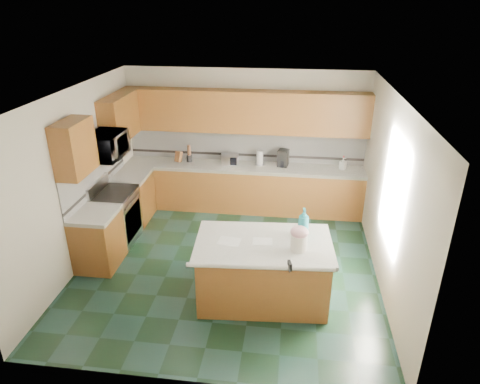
# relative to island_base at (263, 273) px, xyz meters

# --- Properties ---
(floor) EXTENTS (4.60, 4.60, 0.00)m
(floor) POSITION_rel_island_base_xyz_m (-0.61, 0.76, -0.43)
(floor) COLOR black
(floor) RESTS_ON ground
(ceiling) EXTENTS (4.60, 4.60, 0.00)m
(ceiling) POSITION_rel_island_base_xyz_m (-0.61, 0.76, 2.27)
(ceiling) COLOR white
(ceiling) RESTS_ON ground
(wall_back) EXTENTS (4.60, 0.04, 2.70)m
(wall_back) POSITION_rel_island_base_xyz_m (-0.61, 3.08, 0.92)
(wall_back) COLOR beige
(wall_back) RESTS_ON ground
(wall_front) EXTENTS (4.60, 0.04, 2.70)m
(wall_front) POSITION_rel_island_base_xyz_m (-0.61, -1.56, 0.92)
(wall_front) COLOR beige
(wall_front) RESTS_ON ground
(wall_left) EXTENTS (0.04, 4.60, 2.70)m
(wall_left) POSITION_rel_island_base_xyz_m (-2.93, 0.76, 0.92)
(wall_left) COLOR beige
(wall_left) RESTS_ON ground
(wall_right) EXTENTS (0.04, 4.60, 2.70)m
(wall_right) POSITION_rel_island_base_xyz_m (1.71, 0.76, 0.92)
(wall_right) COLOR beige
(wall_right) RESTS_ON ground
(back_base_cab) EXTENTS (4.60, 0.60, 0.86)m
(back_base_cab) POSITION_rel_island_base_xyz_m (-0.61, 2.76, 0.00)
(back_base_cab) COLOR #4C2C0E
(back_base_cab) RESTS_ON ground
(back_countertop) EXTENTS (4.60, 0.64, 0.06)m
(back_countertop) POSITION_rel_island_base_xyz_m (-0.61, 2.76, 0.46)
(back_countertop) COLOR white
(back_countertop) RESTS_ON back_base_cab
(back_upper_cab) EXTENTS (4.60, 0.33, 0.78)m
(back_upper_cab) POSITION_rel_island_base_xyz_m (-0.61, 2.89, 1.51)
(back_upper_cab) COLOR #4C2C0E
(back_upper_cab) RESTS_ON wall_back
(back_backsplash) EXTENTS (4.60, 0.02, 0.63)m
(back_backsplash) POSITION_rel_island_base_xyz_m (-0.61, 3.04, 0.81)
(back_backsplash) COLOR silver
(back_backsplash) RESTS_ON back_countertop
(back_accent_band) EXTENTS (4.60, 0.01, 0.05)m
(back_accent_band) POSITION_rel_island_base_xyz_m (-0.61, 3.04, 0.61)
(back_accent_band) COLOR black
(back_accent_band) RESTS_ON back_countertop
(left_base_cab_rear) EXTENTS (0.60, 0.82, 0.86)m
(left_base_cab_rear) POSITION_rel_island_base_xyz_m (-2.61, 2.05, 0.00)
(left_base_cab_rear) COLOR #4C2C0E
(left_base_cab_rear) RESTS_ON ground
(left_counter_rear) EXTENTS (0.64, 0.82, 0.06)m
(left_counter_rear) POSITION_rel_island_base_xyz_m (-2.61, 2.05, 0.46)
(left_counter_rear) COLOR white
(left_counter_rear) RESTS_ON left_base_cab_rear
(left_base_cab_front) EXTENTS (0.60, 0.72, 0.86)m
(left_base_cab_front) POSITION_rel_island_base_xyz_m (-2.61, 0.52, 0.00)
(left_base_cab_front) COLOR #4C2C0E
(left_base_cab_front) RESTS_ON ground
(left_counter_front) EXTENTS (0.64, 0.72, 0.06)m
(left_counter_front) POSITION_rel_island_base_xyz_m (-2.61, 0.52, 0.46)
(left_counter_front) COLOR white
(left_counter_front) RESTS_ON left_base_cab_front
(left_backsplash) EXTENTS (0.02, 2.30, 0.63)m
(left_backsplash) POSITION_rel_island_base_xyz_m (-2.90, 1.31, 0.81)
(left_backsplash) COLOR silver
(left_backsplash) RESTS_ON wall_left
(left_accent_band) EXTENTS (0.01, 2.30, 0.05)m
(left_accent_band) POSITION_rel_island_base_xyz_m (-2.89, 1.31, 0.61)
(left_accent_band) COLOR black
(left_accent_band) RESTS_ON wall_left
(left_upper_cab_rear) EXTENTS (0.33, 1.09, 0.78)m
(left_upper_cab_rear) POSITION_rel_island_base_xyz_m (-2.75, 2.18, 1.51)
(left_upper_cab_rear) COLOR #4C2C0E
(left_upper_cab_rear) RESTS_ON wall_left
(left_upper_cab_front) EXTENTS (0.33, 0.72, 0.78)m
(left_upper_cab_front) POSITION_rel_island_base_xyz_m (-2.75, 0.52, 1.51)
(left_upper_cab_front) COLOR #4C2C0E
(left_upper_cab_front) RESTS_ON wall_left
(range_body) EXTENTS (0.60, 0.76, 0.88)m
(range_body) POSITION_rel_island_base_xyz_m (-2.61, 1.26, 0.01)
(range_body) COLOR #B7B7BC
(range_body) RESTS_ON ground
(range_oven_door) EXTENTS (0.02, 0.68, 0.55)m
(range_oven_door) POSITION_rel_island_base_xyz_m (-2.32, 1.26, -0.03)
(range_oven_door) COLOR black
(range_oven_door) RESTS_ON range_body
(range_cooktop) EXTENTS (0.62, 0.78, 0.04)m
(range_cooktop) POSITION_rel_island_base_xyz_m (-2.61, 1.26, 0.47)
(range_cooktop) COLOR black
(range_cooktop) RESTS_ON range_body
(range_handle) EXTENTS (0.02, 0.66, 0.02)m
(range_handle) POSITION_rel_island_base_xyz_m (-2.29, 1.26, 0.35)
(range_handle) COLOR #B7B7BC
(range_handle) RESTS_ON range_body
(range_backguard) EXTENTS (0.06, 0.76, 0.18)m
(range_backguard) POSITION_rel_island_base_xyz_m (-2.87, 1.26, 0.59)
(range_backguard) COLOR #B7B7BC
(range_backguard) RESTS_ON range_body
(microwave) EXTENTS (0.50, 0.73, 0.41)m
(microwave) POSITION_rel_island_base_xyz_m (-2.61, 1.26, 1.30)
(microwave) COLOR #B7B7BC
(microwave) RESTS_ON wall_left
(island_base) EXTENTS (1.78, 1.10, 0.86)m
(island_base) POSITION_rel_island_base_xyz_m (0.00, 0.00, 0.00)
(island_base) COLOR #4C2C0E
(island_base) RESTS_ON ground
(island_top) EXTENTS (1.89, 1.20, 0.06)m
(island_top) POSITION_rel_island_base_xyz_m (0.00, 0.00, 0.46)
(island_top) COLOR white
(island_top) RESTS_ON island_base
(island_bullnose) EXTENTS (1.82, 0.19, 0.06)m
(island_bullnose) POSITION_rel_island_base_xyz_m (0.00, -0.54, 0.46)
(island_bullnose) COLOR white
(island_bullnose) RESTS_ON island_base
(treat_jar) EXTENTS (0.28, 0.28, 0.22)m
(treat_jar) POSITION_rel_island_base_xyz_m (0.46, -0.13, 0.60)
(treat_jar) COLOR white
(treat_jar) RESTS_ON island_top
(treat_jar_lid) EXTENTS (0.23, 0.23, 0.14)m
(treat_jar_lid) POSITION_rel_island_base_xyz_m (0.46, -0.13, 0.75)
(treat_jar_lid) COLOR #ECAEBC
(treat_jar_lid) RESTS_ON treat_jar
(treat_jar_knob) EXTENTS (0.08, 0.03, 0.03)m
(treat_jar_knob) POSITION_rel_island_base_xyz_m (0.46, -0.13, 0.80)
(treat_jar_knob) COLOR tan
(treat_jar_knob) RESTS_ON treat_jar_lid
(treat_jar_knob_end_l) EXTENTS (0.04, 0.04, 0.04)m
(treat_jar_knob_end_l) POSITION_rel_island_base_xyz_m (0.42, -0.13, 0.80)
(treat_jar_knob_end_l) COLOR tan
(treat_jar_knob_end_l) RESTS_ON treat_jar_lid
(treat_jar_knob_end_r) EXTENTS (0.04, 0.04, 0.04)m
(treat_jar_knob_end_r) POSITION_rel_island_base_xyz_m (0.50, -0.13, 0.80)
(treat_jar_knob_end_r) COLOR tan
(treat_jar_knob_end_r) RESTS_ON treat_jar_lid
(soap_bottle_island) EXTENTS (0.18, 0.18, 0.42)m
(soap_bottle_island) POSITION_rel_island_base_xyz_m (0.51, 0.22, 0.70)
(soap_bottle_island) COLOR teal
(soap_bottle_island) RESTS_ON island_top
(paper_sheet_a) EXTENTS (0.27, 0.21, 0.00)m
(paper_sheet_a) POSITION_rel_island_base_xyz_m (-0.02, 0.01, 0.49)
(paper_sheet_a) COLOR white
(paper_sheet_a) RESTS_ON island_top
(paper_sheet_b) EXTENTS (0.32, 0.25, 0.00)m
(paper_sheet_b) POSITION_rel_island_base_xyz_m (-0.46, -0.04, 0.49)
(paper_sheet_b) COLOR white
(paper_sheet_b) RESTS_ON island_top
(clamp_body) EXTENTS (0.06, 0.12, 0.10)m
(clamp_body) POSITION_rel_island_base_xyz_m (0.35, -0.52, 0.50)
(clamp_body) COLOR black
(clamp_body) RESTS_ON island_top
(clamp_handle) EXTENTS (0.02, 0.08, 0.02)m
(clamp_handle) POSITION_rel_island_base_xyz_m (0.35, -0.59, 0.48)
(clamp_handle) COLOR black
(clamp_handle) RESTS_ON island_top
(knife_block) EXTENTS (0.16, 0.18, 0.22)m
(knife_block) POSITION_rel_island_base_xyz_m (-1.89, 2.81, 0.59)
(knife_block) COLOR #472814
(knife_block) RESTS_ON back_countertop
(utensil_crock) EXTENTS (0.11, 0.11, 0.14)m
(utensil_crock) POSITION_rel_island_base_xyz_m (-1.68, 2.84, 0.56)
(utensil_crock) COLOR black
(utensil_crock) RESTS_ON back_countertop
(utensil_bundle) EXTENTS (0.06, 0.06, 0.20)m
(utensil_bundle) POSITION_rel_island_base_xyz_m (-1.68, 2.84, 0.73)
(utensil_bundle) COLOR #472814
(utensil_bundle) RESTS_ON utensil_crock
(toaster_oven) EXTENTS (0.37, 0.28, 0.19)m
(toaster_oven) POSITION_rel_island_base_xyz_m (-0.87, 2.81, 0.59)
(toaster_oven) COLOR #B7B7BC
(toaster_oven) RESTS_ON back_countertop
(toaster_oven_door) EXTENTS (0.29, 0.01, 0.15)m
(toaster_oven_door) POSITION_rel_island_base_xyz_m (-0.87, 2.70, 0.59)
(toaster_oven_door) COLOR black
(toaster_oven_door) RESTS_ON toaster_oven
(paper_towel) EXTENTS (0.13, 0.13, 0.28)m
(paper_towel) POSITION_rel_island_base_xyz_m (-0.30, 2.86, 0.63)
(paper_towel) COLOR white
(paper_towel) RESTS_ON back_countertop
(paper_towel_base) EXTENTS (0.19, 0.19, 0.01)m
(paper_towel_base) POSITION_rel_island_base_xyz_m (-0.30, 2.86, 0.50)
(paper_towel_base) COLOR #B7B7BC
(paper_towel_base) RESTS_ON back_countertop
(water_jug) EXTENTS (0.16, 0.16, 0.26)m
(water_jug) POSITION_rel_island_base_xyz_m (0.13, 2.82, 0.62)
(water_jug) COLOR #74ACD5
(water_jug) RESTS_ON back_countertop
(water_jug_neck) EXTENTS (0.07, 0.07, 0.04)m
(water_jug_neck) POSITION_rel_island_base_xyz_m (0.13, 2.82, 0.76)
(water_jug_neck) COLOR #74ACD5
(water_jug_neck) RESTS_ON water_jug
(coffee_maker) EXTENTS (0.23, 0.24, 0.32)m
(coffee_maker) POSITION_rel_island_base_xyz_m (0.15, 2.84, 0.65)
(coffee_maker) COLOR black
(coffee_maker) RESTS_ON back_countertop
(coffee_carafe) EXTENTS (0.13, 0.13, 0.13)m
(coffee_carafe) POSITION_rel_island_base_xyz_m (0.15, 2.79, 0.56)
(coffee_carafe) COLOR black
(coffee_carafe) RESTS_ON back_countertop
(soap_bottle_back) EXTENTS (0.15, 0.15, 0.23)m
(soap_bottle_back) POSITION_rel_island_base_xyz_m (1.27, 2.81, 0.61)
(soap_bottle_back) COLOR white
(soap_bottle_back) RESTS_ON back_countertop
(soap_back_cap) EXTENTS (0.02, 0.02, 0.03)m
(soap_back_cap) POSITION_rel_island_base_xyz_m (1.27, 2.81, 0.74)
(soap_back_cap) COLOR red
(soap_back_cap) RESTS_ON soap_bottle_back
(window_light_proxy) EXTENTS (0.02, 1.40, 1.10)m
(window_light_proxy) POSITION_rel_island_base_xyz_m (1.68, 0.56, 1.07)
(window_light_proxy) COLOR white
(window_light_proxy) RESTS_ON wall_right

